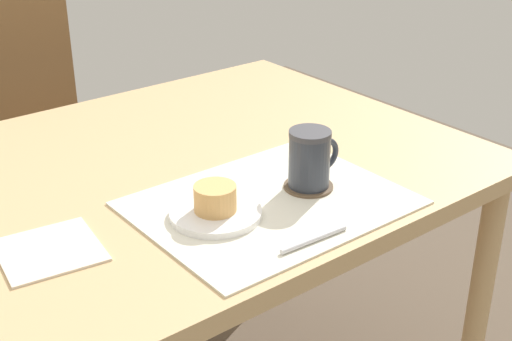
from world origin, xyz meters
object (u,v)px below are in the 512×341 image
object	(u,v)px
dining_table	(171,202)
pastry_plate	(216,213)
coffee_mug	(310,158)
wooden_chair	(27,157)
pastry	(215,198)

from	to	relation	value
dining_table	pastry_plate	xyz separation A→B (m)	(-0.05, -0.23, 0.09)
dining_table	coffee_mug	xyz separation A→B (m)	(0.15, -0.24, 0.14)
pastry_plate	coffee_mug	size ratio (longest dim) A/B	1.44
wooden_chair	coffee_mug	xyz separation A→B (m)	(0.16, -1.00, 0.31)
dining_table	coffee_mug	size ratio (longest dim) A/B	10.91
dining_table	pastry_plate	distance (m)	0.25
wooden_chair	dining_table	bearing A→B (deg)	97.57
dining_table	pastry_plate	size ratio (longest dim) A/B	7.57
coffee_mug	pastry	bearing A→B (deg)	174.96
pastry_plate	pastry	world-z (taller)	pastry
coffee_mug	dining_table	bearing A→B (deg)	121.35
pastry_plate	pastry	size ratio (longest dim) A/B	2.18
pastry	coffee_mug	world-z (taller)	coffee_mug
pastry	coffee_mug	size ratio (longest dim) A/B	0.66
wooden_chair	pastry_plate	size ratio (longest dim) A/B	5.97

